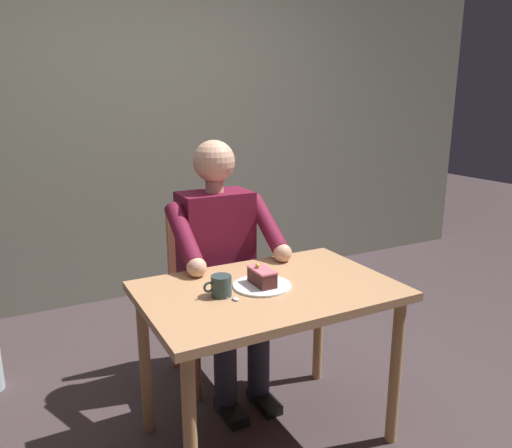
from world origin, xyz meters
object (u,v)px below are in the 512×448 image
seated_person (222,263)px  dining_table (268,307)px  coffee_cup (221,285)px  cake_slice (262,277)px  chair (210,282)px  dessert_spoon (232,296)px

seated_person → dining_table: bearing=90.0°
seated_person → coffee_cup: seated_person is taller
seated_person → coffee_cup: size_ratio=10.89×
cake_slice → coffee_cup: bearing=2.8°
dining_table → chair: 0.66m
dining_table → dessert_spoon: bearing=8.3°
dining_table → chair: (0.00, -0.65, -0.11)m
dessert_spoon → chair: bearing=-104.8°
chair → coffee_cup: size_ratio=7.79×
seated_person → dessert_spoon: size_ratio=9.27×
chair → coffee_cup: bearing=71.7°
chair → cake_slice: chair is taller
seated_person → cake_slice: size_ratio=9.26×
chair → seated_person: (0.00, 0.17, 0.16)m
seated_person → cake_slice: 0.47m
chair → seated_person: seated_person is taller
dining_table → coffee_cup: coffee_cup is taller
dining_table → seated_person: size_ratio=0.82×
cake_slice → dessert_spoon: (0.16, 0.04, -0.04)m
seated_person → dessert_spoon: 0.54m
chair → seated_person: 0.24m
cake_slice → coffee_cup: cake_slice is taller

